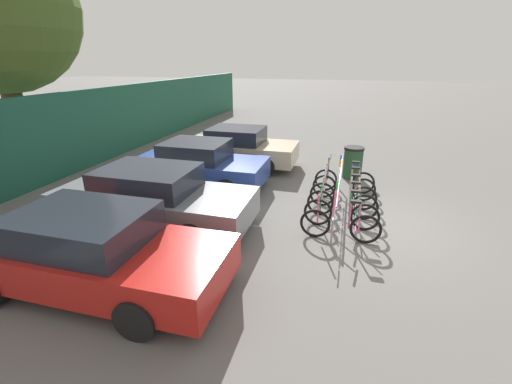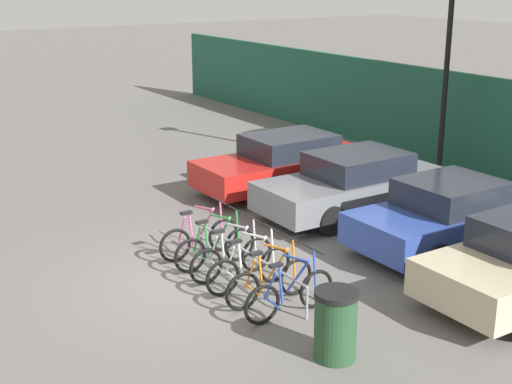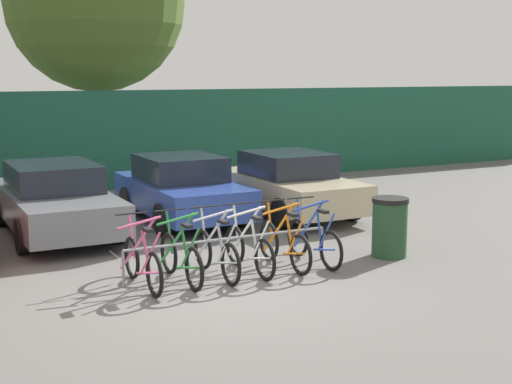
{
  "view_description": "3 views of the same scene",
  "coord_description": "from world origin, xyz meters",
  "px_view_note": "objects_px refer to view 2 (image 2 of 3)",
  "views": [
    {
      "loc": [
        -7.77,
        0.54,
        3.66
      ],
      "look_at": [
        -0.75,
        2.45,
        0.82
      ],
      "focal_mm": 24.0,
      "sensor_mm": 36.0,
      "label": 1
    },
    {
      "loc": [
        10.28,
        -5.5,
        5.24
      ],
      "look_at": [
        -0.68,
        1.6,
        1.2
      ],
      "focal_mm": 50.0,
      "sensor_mm": 36.0,
      "label": 2
    },
    {
      "loc": [
        -4.19,
        -9.3,
        3.16
      ],
      "look_at": [
        1.38,
        1.51,
        1.1
      ],
      "focal_mm": 50.0,
      "sensor_mm": 36.0,
      "label": 3
    }
  ],
  "objects_px": {
    "car_grey": "(355,183)",
    "bicycle_silver": "(232,258)",
    "bicycle_blue": "(290,294)",
    "lamp_post": "(450,31)",
    "bike_rack": "(248,256)",
    "bicycle_orange": "(270,281)",
    "trash_bin": "(335,325)",
    "bicycle_green": "(215,247)",
    "bicycle_white": "(249,268)",
    "car_blue": "(447,216)",
    "bicycle_pink": "(200,238)",
    "car_red": "(286,163)"
  },
  "relations": [
    {
      "from": "car_grey",
      "to": "bicycle_silver",
      "type": "bearing_deg",
      "value": -69.29
    },
    {
      "from": "bicycle_blue",
      "to": "lamp_post",
      "type": "height_order",
      "value": "lamp_post"
    },
    {
      "from": "bike_rack",
      "to": "bicycle_orange",
      "type": "xyz_separation_m",
      "value": [
        0.92,
        -0.15,
        -0.11
      ]
    },
    {
      "from": "bicycle_orange",
      "to": "trash_bin",
      "type": "height_order",
      "value": "bicycle_orange"
    },
    {
      "from": "bicycle_blue",
      "to": "bicycle_green",
      "type": "bearing_deg",
      "value": 178.9
    },
    {
      "from": "bicycle_white",
      "to": "bicycle_orange",
      "type": "relative_size",
      "value": 1.0
    },
    {
      "from": "car_blue",
      "to": "lamp_post",
      "type": "relative_size",
      "value": 0.57
    },
    {
      "from": "bicycle_silver",
      "to": "trash_bin",
      "type": "height_order",
      "value": "bicycle_silver"
    },
    {
      "from": "car_grey",
      "to": "lamp_post",
      "type": "bearing_deg",
      "value": 104.8
    },
    {
      "from": "bicycle_pink",
      "to": "car_grey",
      "type": "height_order",
      "value": "car_grey"
    },
    {
      "from": "bicycle_green",
      "to": "lamp_post",
      "type": "relative_size",
      "value": 0.25
    },
    {
      "from": "lamp_post",
      "to": "bike_rack",
      "type": "bearing_deg",
      "value": -69.81
    },
    {
      "from": "bicycle_white",
      "to": "bicycle_orange",
      "type": "xyz_separation_m",
      "value": [
        0.63,
        0.0,
        0.0
      ]
    },
    {
      "from": "car_red",
      "to": "car_grey",
      "type": "relative_size",
      "value": 1.01
    },
    {
      "from": "car_blue",
      "to": "bike_rack",
      "type": "bearing_deg",
      "value": -101.05
    },
    {
      "from": "bike_rack",
      "to": "bicycle_pink",
      "type": "bearing_deg",
      "value": -174.28
    },
    {
      "from": "bicycle_white",
      "to": "bicycle_orange",
      "type": "bearing_deg",
      "value": -2.76
    },
    {
      "from": "bicycle_silver",
      "to": "bicycle_blue",
      "type": "bearing_deg",
      "value": 3.91
    },
    {
      "from": "bicycle_blue",
      "to": "car_blue",
      "type": "height_order",
      "value": "car_blue"
    },
    {
      "from": "bicycle_silver",
      "to": "bicycle_white",
      "type": "relative_size",
      "value": 1.0
    },
    {
      "from": "bicycle_orange",
      "to": "bicycle_green",
      "type": "bearing_deg",
      "value": -178.02
    },
    {
      "from": "bicycle_pink",
      "to": "bicycle_green",
      "type": "distance_m",
      "value": 0.61
    },
    {
      "from": "bicycle_silver",
      "to": "trash_bin",
      "type": "bearing_deg",
      "value": -0.01
    },
    {
      "from": "car_blue",
      "to": "bicycle_blue",
      "type": "bearing_deg",
      "value": -80.84
    },
    {
      "from": "bicycle_silver",
      "to": "car_grey",
      "type": "bearing_deg",
      "value": 114.62
    },
    {
      "from": "bicycle_orange",
      "to": "lamp_post",
      "type": "xyz_separation_m",
      "value": [
        -3.79,
        7.97,
        3.45
      ]
    },
    {
      "from": "bicycle_pink",
      "to": "lamp_post",
      "type": "distance_m",
      "value": 8.8
    },
    {
      "from": "bicycle_orange",
      "to": "car_blue",
      "type": "height_order",
      "value": "car_blue"
    },
    {
      "from": "bicycle_silver",
      "to": "bike_rack",
      "type": "bearing_deg",
      "value": 30.7
    },
    {
      "from": "bicycle_blue",
      "to": "car_red",
      "type": "bearing_deg",
      "value": 144.23
    },
    {
      "from": "bicycle_blue",
      "to": "lamp_post",
      "type": "bearing_deg",
      "value": 117.58
    },
    {
      "from": "car_red",
      "to": "car_blue",
      "type": "bearing_deg",
      "value": 3.51
    },
    {
      "from": "bicycle_pink",
      "to": "car_blue",
      "type": "relative_size",
      "value": 0.43
    },
    {
      "from": "bicycle_silver",
      "to": "bicycle_green",
      "type": "bearing_deg",
      "value": -176.09
    },
    {
      "from": "bicycle_blue",
      "to": "trash_bin",
      "type": "xyz_separation_m",
      "value": [
        1.4,
        -0.22,
        0.14
      ]
    },
    {
      "from": "bicycle_orange",
      "to": "bicycle_blue",
      "type": "bearing_deg",
      "value": 1.98
    },
    {
      "from": "bicycle_white",
      "to": "car_blue",
      "type": "xyz_separation_m",
      "value": [
        0.52,
        4.25,
        0.31
      ]
    },
    {
      "from": "car_red",
      "to": "car_grey",
      "type": "height_order",
      "value": "same"
    },
    {
      "from": "car_red",
      "to": "bicycle_orange",
      "type": "bearing_deg",
      "value": -37.54
    },
    {
      "from": "bicycle_pink",
      "to": "bicycle_orange",
      "type": "bearing_deg",
      "value": -1.18
    },
    {
      "from": "car_blue",
      "to": "bicycle_silver",
      "type": "bearing_deg",
      "value": -104.45
    },
    {
      "from": "bicycle_white",
      "to": "car_blue",
      "type": "bearing_deg",
      "value": 80.29
    },
    {
      "from": "bicycle_pink",
      "to": "bicycle_blue",
      "type": "relative_size",
      "value": 1.0
    },
    {
      "from": "car_grey",
      "to": "bicycle_pink",
      "type": "bearing_deg",
      "value": -84.67
    },
    {
      "from": "bicycle_white",
      "to": "trash_bin",
      "type": "bearing_deg",
      "value": -7.54
    },
    {
      "from": "bicycle_blue",
      "to": "bicycle_white",
      "type": "bearing_deg",
      "value": 178.9
    },
    {
      "from": "bicycle_white",
      "to": "lamp_post",
      "type": "height_order",
      "value": "lamp_post"
    },
    {
      "from": "car_grey",
      "to": "trash_bin",
      "type": "relative_size",
      "value": 4.39
    },
    {
      "from": "car_red",
      "to": "bicycle_blue",
      "type": "bearing_deg",
      "value": -34.67
    },
    {
      "from": "car_blue",
      "to": "bicycle_green",
      "type": "bearing_deg",
      "value": -111.58
    }
  ]
}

